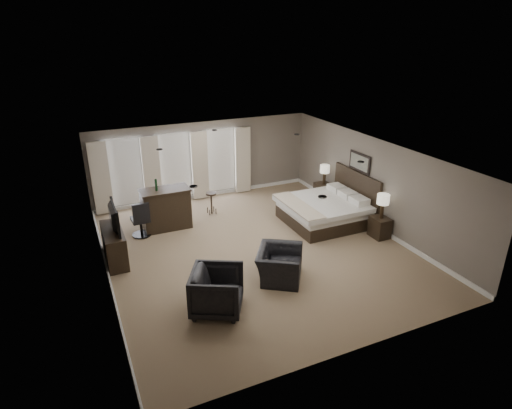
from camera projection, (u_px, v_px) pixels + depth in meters
name	position (u px, v px, depth m)	size (l,w,h in m)	color
room	(255.00, 204.00, 10.85)	(7.60, 8.60, 2.64)	#846E54
window_bay	(176.00, 168.00, 13.97)	(5.25, 0.20, 2.30)	silver
bed	(325.00, 200.00, 12.63)	(2.29, 2.19, 1.46)	silver
nightstand_near	(380.00, 227.00, 11.92)	(0.43, 0.53, 0.58)	black
nightstand_far	(323.00, 193.00, 14.35)	(0.47, 0.57, 0.63)	black
lamp_near	(382.00, 206.00, 11.68)	(0.34, 0.34, 0.69)	beige
lamp_far	(324.00, 175.00, 14.10)	(0.32, 0.32, 0.65)	beige
wall_art	(359.00, 162.00, 12.67)	(0.04, 0.96, 0.56)	slate
dresser	(114.00, 245.00, 10.65)	(0.47, 1.46, 0.85)	black
tv	(112.00, 227.00, 10.46)	(1.16, 0.67, 0.15)	black
armchair_near	(279.00, 260.00, 9.86)	(1.13, 0.74, 0.99)	black
armchair_far	(217.00, 289.00, 8.71)	(1.01, 0.94, 1.04)	black
bar_counter	(166.00, 209.00, 12.34)	(1.39, 0.72, 1.21)	black
bar_stool_left	(153.00, 204.00, 13.26)	(0.35, 0.35, 0.74)	black
bar_stool_right	(211.00, 203.00, 13.40)	(0.33, 0.33, 0.70)	black
desk_chair	(140.00, 218.00, 11.90)	(0.54, 0.54, 1.05)	black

